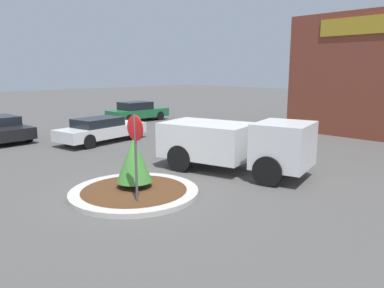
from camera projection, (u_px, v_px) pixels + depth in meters
The scene contains 8 objects.
ground_plane at pixel (134, 194), 11.18m from camera, with size 120.00×120.00×0.00m, color #514F4C.
traffic_island at pixel (134, 192), 11.17m from camera, with size 3.84×3.84×0.15m.
stop_sign at pixel (136, 144), 9.91m from camera, with size 0.68×0.07×2.51m.
island_shrub at pixel (134, 160), 11.26m from camera, with size 1.08×1.08×1.53m.
utility_truck at pixel (234, 143), 13.47m from camera, with size 5.76×3.36×1.95m.
parked_sedan_black at pixel (0, 128), 19.52m from camera, with size 4.43×2.19×1.29m.
parked_sedan_green at pixel (137, 111), 27.20m from camera, with size 1.89×4.45×1.40m.
parked_sedan_white at pixel (101, 129), 19.11m from camera, with size 2.49×4.97×1.28m.
Camera 1 is at (8.86, -6.20, 3.66)m, focal length 35.00 mm.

